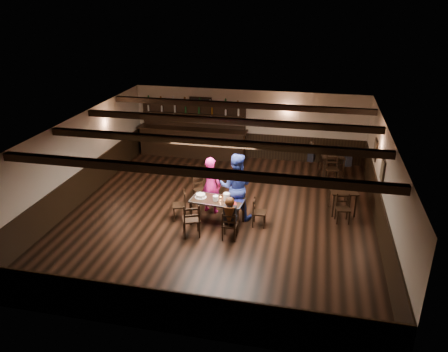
% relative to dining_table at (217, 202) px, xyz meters
% --- Properties ---
extents(ground, '(10.00, 10.00, 0.00)m').
position_rel_dining_table_xyz_m(ground, '(-0.04, 0.54, -0.66)').
color(ground, black).
rests_on(ground, ground).
extents(room_shell, '(9.02, 10.02, 2.71)m').
position_rel_dining_table_xyz_m(room_shell, '(-0.03, 0.58, 1.08)').
color(room_shell, beige).
rests_on(room_shell, ground).
extents(dining_table, '(1.55, 0.88, 0.75)m').
position_rel_dining_table_xyz_m(dining_table, '(0.00, 0.00, 0.00)').
color(dining_table, black).
rests_on(dining_table, ground).
extents(chair_near_left, '(0.58, 0.57, 0.97)m').
position_rel_dining_table_xyz_m(chair_near_left, '(-0.51, -0.87, -0.10)').
color(chair_near_left, black).
rests_on(chair_near_left, ground).
extents(chair_near_right, '(0.39, 0.37, 0.83)m').
position_rel_dining_table_xyz_m(chair_near_right, '(0.51, -0.81, -0.18)').
color(chair_near_right, black).
rests_on(chair_near_right, ground).
extents(chair_end_left, '(0.49, 0.51, 0.86)m').
position_rel_dining_table_xyz_m(chair_end_left, '(-1.08, 0.07, -0.16)').
color(chair_end_left, black).
rests_on(chair_end_left, ground).
extents(chair_end_right, '(0.37, 0.39, 0.82)m').
position_rel_dining_table_xyz_m(chair_end_right, '(1.11, 0.14, -0.19)').
color(chair_end_right, black).
rests_on(chair_end_right, ground).
extents(chair_far_pushed, '(0.57, 0.57, 0.89)m').
position_rel_dining_table_xyz_m(chair_far_pushed, '(-0.84, 1.22, -0.14)').
color(chair_far_pushed, black).
rests_on(chair_far_pushed, ground).
extents(woman_pink, '(0.71, 0.54, 1.74)m').
position_rel_dining_table_xyz_m(woman_pink, '(-0.36, 0.68, 0.21)').
color(woman_pink, '#DD1F76').
rests_on(woman_pink, ground).
extents(man_blue, '(1.01, 0.81, 1.99)m').
position_rel_dining_table_xyz_m(man_blue, '(0.44, 0.46, 0.33)').
color(man_blue, navy).
rests_on(man_blue, ground).
extents(seated_person, '(0.33, 0.49, 0.80)m').
position_rel_dining_table_xyz_m(seated_person, '(0.51, -0.75, 0.16)').
color(seated_person, black).
rests_on(seated_person, ground).
extents(cake, '(0.33, 0.33, 0.10)m').
position_rel_dining_table_xyz_m(cake, '(-0.50, 0.05, 0.13)').
color(cake, white).
rests_on(cake, dining_table).
extents(plate_stack_a, '(0.15, 0.15, 0.15)m').
position_rel_dining_table_xyz_m(plate_stack_a, '(-0.03, -0.06, 0.16)').
color(plate_stack_a, white).
rests_on(plate_stack_a, dining_table).
extents(plate_stack_b, '(0.18, 0.18, 0.21)m').
position_rel_dining_table_xyz_m(plate_stack_b, '(0.26, 0.03, 0.19)').
color(plate_stack_b, white).
rests_on(plate_stack_b, dining_table).
extents(tea_light, '(0.06, 0.06, 0.06)m').
position_rel_dining_table_xyz_m(tea_light, '(0.07, 0.11, 0.11)').
color(tea_light, '#A5A8AD').
rests_on(tea_light, dining_table).
extents(salt_shaker, '(0.03, 0.03, 0.08)m').
position_rel_dining_table_xyz_m(salt_shaker, '(0.30, -0.10, 0.13)').
color(salt_shaker, silver).
rests_on(salt_shaker, dining_table).
extents(pepper_shaker, '(0.03, 0.03, 0.08)m').
position_rel_dining_table_xyz_m(pepper_shaker, '(0.37, -0.09, 0.13)').
color(pepper_shaker, '#A5A8AD').
rests_on(pepper_shaker, dining_table).
extents(drink_glass, '(0.07, 0.07, 0.11)m').
position_rel_dining_table_xyz_m(drink_glass, '(0.26, 0.12, 0.14)').
color(drink_glass, silver).
rests_on(drink_glass, dining_table).
extents(menu_red, '(0.34, 0.29, 0.00)m').
position_rel_dining_table_xyz_m(menu_red, '(0.43, -0.16, 0.09)').
color(menu_red, maroon).
rests_on(menu_red, dining_table).
extents(menu_blue, '(0.28, 0.21, 0.00)m').
position_rel_dining_table_xyz_m(menu_blue, '(0.60, 0.07, 0.09)').
color(menu_blue, '#0D0F41').
rests_on(menu_blue, dining_table).
extents(bar_counter, '(4.38, 0.70, 2.20)m').
position_rel_dining_table_xyz_m(bar_counter, '(-2.22, 5.26, 0.06)').
color(bar_counter, black).
rests_on(bar_counter, ground).
extents(back_table_a, '(0.89, 0.89, 0.75)m').
position_rel_dining_table_xyz_m(back_table_a, '(3.49, 1.47, -0.02)').
color(back_table_a, black).
rests_on(back_table_a, ground).
extents(back_table_b, '(0.99, 0.99, 0.75)m').
position_rel_dining_table_xyz_m(back_table_b, '(3.21, 4.49, -0.01)').
color(back_table_b, black).
rests_on(back_table_b, ground).
extents(bg_patron_left, '(0.29, 0.39, 0.74)m').
position_rel_dining_table_xyz_m(bg_patron_left, '(2.47, 4.44, 0.17)').
color(bg_patron_left, black).
rests_on(bg_patron_left, ground).
extents(bg_patron_right, '(0.28, 0.37, 0.68)m').
position_rel_dining_table_xyz_m(bg_patron_right, '(3.73, 4.24, 0.14)').
color(bg_patron_right, black).
rests_on(bg_patron_right, ground).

